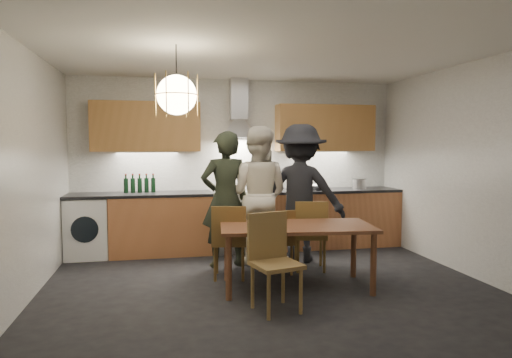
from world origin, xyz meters
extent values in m
plane|color=black|center=(0.00, 0.00, 0.00)|extent=(5.00, 5.00, 0.00)
cube|color=white|center=(0.00, 2.25, 1.30)|extent=(5.00, 0.02, 2.60)
cube|color=white|center=(0.00, -2.25, 1.30)|extent=(5.00, 0.02, 2.60)
cube|color=white|center=(-2.50, 0.00, 1.30)|extent=(0.02, 4.50, 2.60)
cube|color=white|center=(2.50, 0.00, 1.30)|extent=(0.02, 4.50, 2.60)
cube|color=silver|center=(0.00, 0.00, 2.60)|extent=(5.00, 4.50, 0.02)
cube|color=#CE824F|center=(-1.18, 1.95, 0.43)|extent=(1.45, 0.60, 0.86)
cube|color=#CE824F|center=(1.48, 1.95, 0.43)|extent=(2.05, 0.60, 0.86)
cube|color=white|center=(-2.20, 1.95, 0.42)|extent=(0.58, 0.58, 0.85)
cube|color=black|center=(-1.48, 1.95, 0.88)|extent=(2.05, 0.62, 0.04)
cube|color=black|center=(1.48, 1.95, 0.88)|extent=(2.05, 0.62, 0.04)
cube|color=silver|center=(0.00, 1.95, 0.40)|extent=(0.90, 0.60, 0.80)
cube|color=black|center=(0.00, 1.66, 0.38)|extent=(0.78, 0.02, 0.42)
cube|color=slate|center=(0.00, 1.95, 0.84)|extent=(0.90, 0.60, 0.08)
cube|color=silver|center=(0.00, 1.69, 0.90)|extent=(0.90, 0.08, 0.04)
cube|color=tan|center=(-1.38, 2.08, 1.86)|extent=(1.55, 0.35, 0.72)
cube|color=tan|center=(1.38, 2.08, 1.86)|extent=(1.55, 0.35, 0.72)
cube|color=silver|center=(0.00, 2.12, 2.29)|extent=(0.26, 0.22, 0.62)
cylinder|color=black|center=(-1.00, -0.10, 2.35)|extent=(0.01, 0.01, 0.50)
sphere|color=#FFE0A5|center=(-1.00, -0.10, 2.10)|extent=(0.40, 0.40, 0.40)
torus|color=gold|center=(-1.00, -0.10, 2.10)|extent=(0.43, 0.43, 0.01)
cube|color=brown|center=(0.30, 0.02, 0.69)|extent=(1.76, 1.02, 0.04)
cylinder|color=brown|center=(-0.50, -0.24, 0.34)|extent=(0.07, 0.07, 0.67)
cylinder|color=brown|center=(-0.42, 0.45, 0.34)|extent=(0.07, 0.07, 0.67)
cylinder|color=brown|center=(1.02, -0.41, 0.34)|extent=(0.07, 0.07, 0.67)
cylinder|color=brown|center=(1.10, 0.28, 0.34)|extent=(0.07, 0.07, 0.67)
cube|color=brown|center=(-0.38, 0.56, 0.43)|extent=(0.47, 0.47, 0.04)
cube|color=brown|center=(-0.41, 0.38, 0.67)|extent=(0.40, 0.11, 0.44)
cylinder|color=brown|center=(-0.19, 0.69, 0.21)|extent=(0.03, 0.03, 0.41)
cylinder|color=brown|center=(-0.25, 0.37, 0.21)|extent=(0.03, 0.03, 0.41)
cylinder|color=brown|center=(-0.51, 0.75, 0.21)|extent=(0.03, 0.03, 0.41)
cylinder|color=brown|center=(-0.57, 0.43, 0.21)|extent=(0.03, 0.03, 0.41)
cube|color=brown|center=(0.21, 0.61, 0.39)|extent=(0.43, 0.43, 0.03)
cube|color=brown|center=(0.24, 0.45, 0.61)|extent=(0.36, 0.10, 0.40)
cylinder|color=brown|center=(0.32, 0.78, 0.19)|extent=(0.03, 0.03, 0.37)
cylinder|color=brown|center=(0.38, 0.49, 0.19)|extent=(0.03, 0.03, 0.37)
cylinder|color=brown|center=(0.03, 0.72, 0.19)|extent=(0.03, 0.03, 0.37)
cylinder|color=brown|center=(0.09, 0.43, 0.19)|extent=(0.03, 0.03, 0.37)
cube|color=brown|center=(0.68, 0.70, 0.43)|extent=(0.48, 0.48, 0.04)
cube|color=brown|center=(0.64, 0.52, 0.68)|extent=(0.40, 0.12, 0.44)
cylinder|color=brown|center=(0.88, 0.83, 0.21)|extent=(0.03, 0.03, 0.42)
cylinder|color=brown|center=(0.81, 0.51, 0.21)|extent=(0.03, 0.03, 0.42)
cylinder|color=brown|center=(0.56, 0.90, 0.21)|extent=(0.03, 0.03, 0.42)
cylinder|color=brown|center=(0.49, 0.58, 0.21)|extent=(0.03, 0.03, 0.42)
cube|color=brown|center=(-0.10, -0.64, 0.45)|extent=(0.51, 0.51, 0.04)
cube|color=brown|center=(-0.14, -0.45, 0.70)|extent=(0.42, 0.14, 0.46)
cylinder|color=brown|center=(-0.22, -0.85, 0.22)|extent=(0.04, 0.04, 0.43)
cylinder|color=brown|center=(-0.30, -0.52, 0.22)|extent=(0.04, 0.04, 0.43)
cylinder|color=brown|center=(0.11, -0.76, 0.22)|extent=(0.04, 0.04, 0.43)
cylinder|color=brown|center=(0.03, -0.43, 0.22)|extent=(0.04, 0.04, 0.43)
imported|color=black|center=(-0.35, 1.08, 0.89)|extent=(0.70, 0.51, 1.77)
imported|color=silver|center=(0.09, 1.18, 0.92)|extent=(1.11, 1.01, 1.85)
imported|color=black|center=(0.70, 1.17, 0.94)|extent=(1.39, 1.14, 1.88)
imported|color=silver|center=(1.21, 1.93, 0.94)|extent=(0.41, 0.41, 0.08)
cylinder|color=#BCBBBF|center=(1.90, 1.92, 0.98)|extent=(0.27, 0.27, 0.16)
camera|label=1|loc=(-1.15, -4.80, 1.60)|focal=32.00mm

